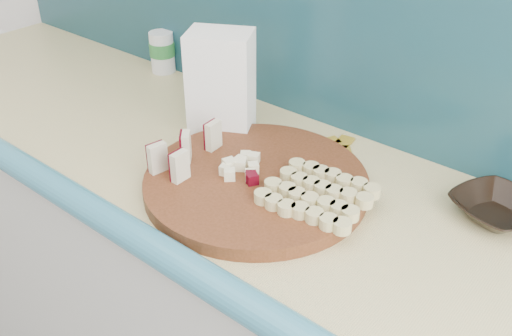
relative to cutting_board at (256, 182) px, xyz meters
name	(u,v)px	position (x,y,z in m)	size (l,w,h in m)	color
kitchen_counter	(221,301)	(-0.16, 0.04, -0.47)	(2.20, 0.63, 0.91)	beige
backsplash	(295,12)	(-0.16, 0.33, 0.24)	(2.20, 0.02, 0.50)	teal
cutting_board	(256,182)	(0.00, 0.00, 0.00)	(0.45, 0.45, 0.03)	#42220E
apple_wedges	(184,151)	(-0.14, -0.06, 0.04)	(0.08, 0.18, 0.06)	beige
apple_chunks	(244,168)	(-0.03, 0.00, 0.03)	(0.07, 0.08, 0.02)	#FAF3C8
banana_slices	(317,194)	(0.14, 0.02, 0.02)	(0.21, 0.19, 0.02)	#CCBE7C
brown_bowl	(497,209)	(0.41, 0.21, 0.01)	(0.16, 0.16, 0.04)	black
flour_bag	(221,84)	(-0.21, 0.13, 0.11)	(0.14, 0.10, 0.24)	white
canister	(162,51)	(-0.59, 0.29, 0.05)	(0.07, 0.07, 0.12)	white
banana_peel	(331,154)	(0.04, 0.20, -0.01)	(0.21, 0.18, 0.01)	gold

